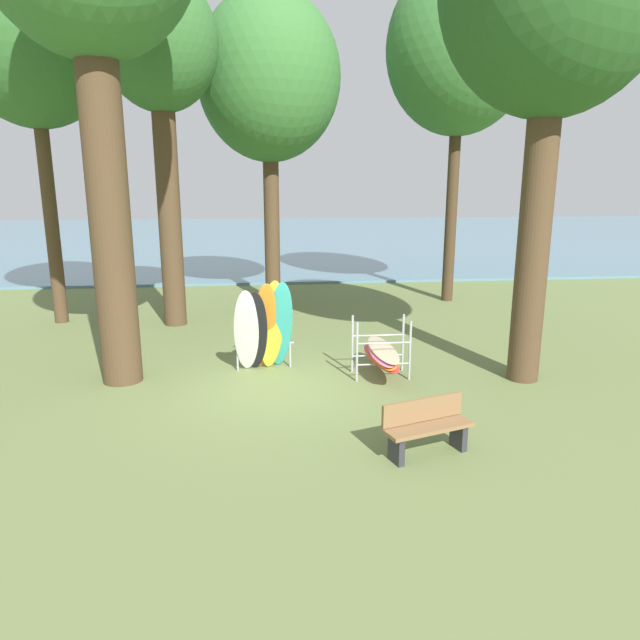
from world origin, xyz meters
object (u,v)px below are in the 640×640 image
Objects in this scene: board_storage_rack at (382,353)px; tree_mid_behind at (460,49)px; tree_deep_back at (269,79)px; tree_far_right_back at (31,33)px; leaning_board_pile at (264,329)px; tree_far_left_back at (160,54)px; park_bench at (427,426)px.

tree_mid_behind is at bearing 62.84° from board_storage_rack.
tree_deep_back is (-5.90, 0.16, -0.93)m from tree_mid_behind.
tree_mid_behind reaches higher than tree_deep_back.
tree_far_right_back is 10.28m from leaning_board_pile.
tree_far_left_back reaches higher than leaning_board_pile.
tree_deep_back is at bearing 100.21° from park_bench.
tree_deep_back reaches higher than board_storage_rack.
tree_far_left_back reaches higher than park_bench.
board_storage_rack is (4.93, -4.98, -6.65)m from tree_far_left_back.
tree_deep_back is 10.21m from board_storage_rack.
tree_deep_back is at bearing 42.59° from tree_far_left_back.
park_bench is (-3.89, -11.04, -7.48)m from tree_mid_behind.
leaning_board_pile is (-6.27, -7.04, -6.94)m from tree_mid_behind.
tree_deep_back is at bearing 18.02° from tree_far_right_back.
tree_mid_behind is 4.98× the size of board_storage_rack.
tree_mid_behind is 1.15× the size of tree_far_left_back.
board_storage_rack is (2.45, -0.40, -0.49)m from leaning_board_pile.
leaning_board_pile is 0.97× the size of board_storage_rack.
tree_far_right_back is at bearing 145.89° from board_storage_rack.
tree_far_left_back is 9.66m from board_storage_rack.
park_bench is at bearing -79.79° from tree_deep_back.
tree_mid_behind is at bearing 70.62° from park_bench.
tree_far_left_back is at bearing -10.35° from tree_far_right_back.
board_storage_rack is at bearing -45.32° from tree_far_left_back.
tree_far_right_back reaches higher than park_bench.
tree_deep_back reaches higher than park_bench.
park_bench is (2.02, -11.20, -6.54)m from tree_deep_back.
tree_far_right_back is (-3.33, 0.61, 0.56)m from tree_far_left_back.
tree_deep_back is at bearing 105.34° from board_storage_rack.
tree_deep_back is (6.17, 2.01, -0.71)m from tree_far_right_back.
tree_far_left_back is at bearing 118.36° from leaning_board_pile.
tree_deep_back is 13.13m from park_bench.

